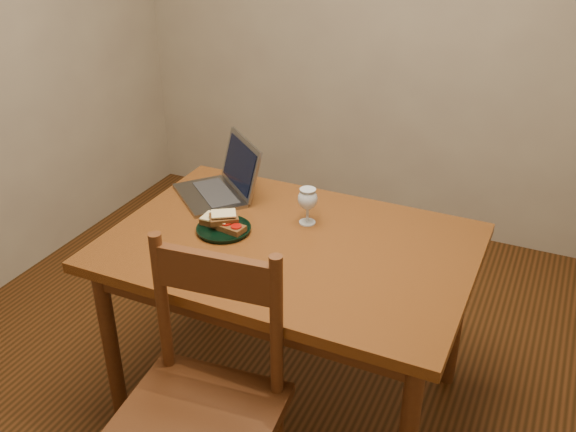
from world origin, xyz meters
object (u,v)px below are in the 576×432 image
at_px(table, 290,262).
at_px(milk_glass, 308,206).
at_px(chair, 200,398).
at_px(plate, 224,229).
at_px(laptop, 224,181).

height_order(table, milk_glass, milk_glass).
relative_size(chair, milk_glass, 3.51).
relative_size(plate, laptop, 0.48).
relative_size(plate, milk_glass, 1.41).
bearing_deg(laptop, chair, -24.79).
bearing_deg(table, milk_glass, 89.74).
bearing_deg(laptop, milk_glass, 28.81).
bearing_deg(plate, laptop, 118.99).
bearing_deg(plate, table, 6.62).
xyz_separation_m(milk_glass, laptop, (-0.41, 0.08, -0.01)).
relative_size(chair, laptop, 1.20).
height_order(chair, laptop, laptop).
bearing_deg(plate, chair, -67.21).
distance_m(table, plate, 0.27).
distance_m(chair, milk_glass, 0.83).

